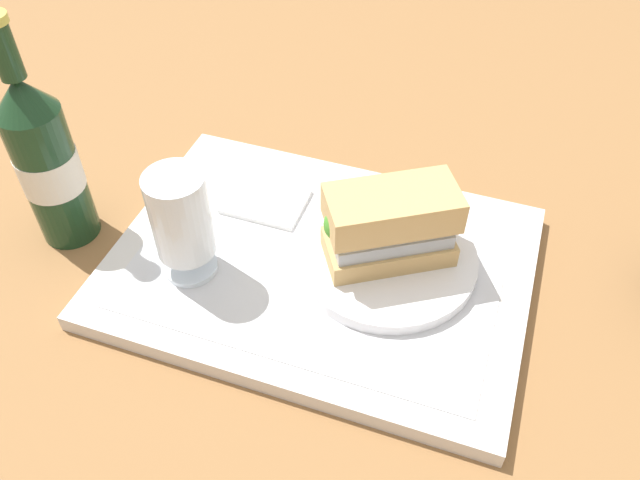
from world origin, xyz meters
The scene contains 8 objects.
ground_plane centered at (0.00, 0.00, 0.00)m, with size 3.00×3.00×0.00m, color olive.
tray centered at (0.00, 0.00, 0.01)m, with size 0.44×0.32×0.02m, color silver.
placemat centered at (0.00, 0.00, 0.02)m, with size 0.38×0.27×0.00m, color silver.
plate centered at (-0.07, -0.02, 0.03)m, with size 0.19×0.19×0.01m, color white.
sandwich centered at (-0.07, -0.02, 0.08)m, with size 0.14×0.12×0.08m.
beer_glass centered at (0.12, 0.06, 0.09)m, with size 0.06×0.06×0.12m.
napkin_folded centered at (0.09, -0.06, 0.02)m, with size 0.09×0.07×0.01m, color white.
beer_bottle centered at (0.29, 0.03, 0.10)m, with size 0.07×0.07×0.27m.
Camera 1 is at (-0.16, 0.44, 0.54)m, focal length 36.58 mm.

